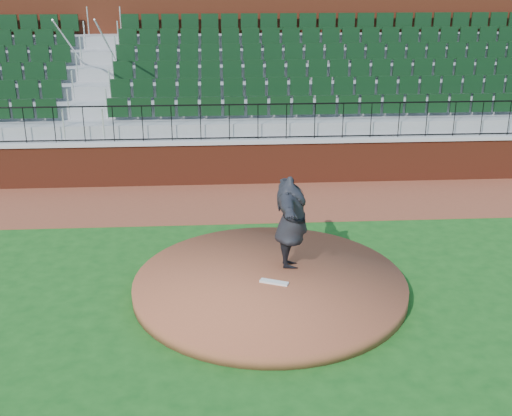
# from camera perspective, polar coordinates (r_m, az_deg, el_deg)

# --- Properties ---
(ground) EXTENTS (90.00, 90.00, 0.00)m
(ground) POSITION_cam_1_polar(r_m,az_deg,el_deg) (12.64, 0.44, -7.95)
(ground) COLOR #164D16
(ground) RESTS_ON ground
(warning_track) EXTENTS (34.00, 3.20, 0.01)m
(warning_track) POSITION_cam_1_polar(r_m,az_deg,el_deg) (17.56, -0.81, 0.59)
(warning_track) COLOR brown
(warning_track) RESTS_ON ground
(field_wall) EXTENTS (34.00, 0.35, 1.20)m
(field_wall) POSITION_cam_1_polar(r_m,az_deg,el_deg) (18.88, -1.06, 3.97)
(field_wall) COLOR maroon
(field_wall) RESTS_ON ground
(wall_cap) EXTENTS (34.00, 0.45, 0.10)m
(wall_cap) POSITION_cam_1_polar(r_m,az_deg,el_deg) (18.70, -1.07, 5.87)
(wall_cap) COLOR #B7B7B7
(wall_cap) RESTS_ON field_wall
(wall_railing) EXTENTS (34.00, 0.05, 1.00)m
(wall_railing) POSITION_cam_1_polar(r_m,az_deg,el_deg) (18.57, -1.09, 7.51)
(wall_railing) COLOR black
(wall_railing) RESTS_ON wall_cap
(seating_stands) EXTENTS (34.00, 5.10, 4.60)m
(seating_stands) POSITION_cam_1_polar(r_m,az_deg,el_deg) (21.13, -1.44, 10.54)
(seating_stands) COLOR gray
(seating_stands) RESTS_ON ground
(concourse_wall) EXTENTS (34.00, 0.50, 5.50)m
(concourse_wall) POSITION_cam_1_polar(r_m,az_deg,el_deg) (23.82, -1.72, 12.82)
(concourse_wall) COLOR maroon
(concourse_wall) RESTS_ON ground
(pitchers_mound) EXTENTS (5.33, 5.33, 0.25)m
(pitchers_mound) POSITION_cam_1_polar(r_m,az_deg,el_deg) (12.87, 1.21, -6.76)
(pitchers_mound) COLOR brown
(pitchers_mound) RESTS_ON ground
(pitching_rubber) EXTENTS (0.57, 0.35, 0.04)m
(pitching_rubber) POSITION_cam_1_polar(r_m,az_deg,el_deg) (12.68, 1.59, -6.49)
(pitching_rubber) COLOR white
(pitching_rubber) RESTS_ON pitchers_mound
(pitcher) EXTENTS (0.76, 2.40, 1.92)m
(pitcher) POSITION_cam_1_polar(r_m,az_deg,el_deg) (12.98, 3.09, -1.26)
(pitcher) COLOR black
(pitcher) RESTS_ON pitchers_mound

